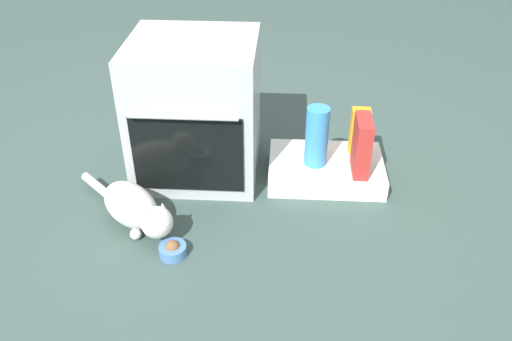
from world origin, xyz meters
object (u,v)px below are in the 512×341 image
cat (135,208)px  pantry_cabinet (326,169)px  oven (196,109)px  food_bowl (173,250)px  cereal_box (362,146)px  water_bottle (317,137)px  juice_carton (359,131)px

cat → pantry_cabinet: bearing=68.7°
oven → cat: bearing=-113.1°
food_bowl → oven: bearing=88.7°
oven → cereal_box: (0.79, -0.13, -0.10)m
cat → cereal_box: 1.07m
pantry_cabinet → cereal_box: bearing=-29.0°
water_bottle → juice_carton: bearing=28.8°
cat → water_bottle: bearing=68.8°
oven → pantry_cabinet: (0.64, -0.05, -0.29)m
water_bottle → juice_carton: (0.22, 0.12, -0.03)m
water_bottle → cereal_box: bearing=-14.9°
water_bottle → cereal_box: (0.21, -0.06, -0.01)m
water_bottle → cereal_box: water_bottle is taller
oven → juice_carton: bearing=3.2°
food_bowl → water_bottle: 0.86m
food_bowl → cat: 0.27m
pantry_cabinet → food_bowl: (-0.66, -0.61, -0.02)m
pantry_cabinet → cereal_box: size_ratio=2.01×
oven → food_bowl: 0.72m
cat → water_bottle: (0.79, 0.41, 0.15)m
food_bowl → cat: cat is taller
oven → pantry_cabinet: oven is taller
juice_carton → water_bottle: bearing=-151.2°
oven → food_bowl: oven is taller
pantry_cabinet → water_bottle: 0.21m
cat → water_bottle: 0.90m
oven → pantry_cabinet: size_ratio=1.21×
oven → pantry_cabinet: bearing=-4.0°
food_bowl → cereal_box: cereal_box is taller
cat → juice_carton: (1.01, 0.53, 0.12)m
pantry_cabinet → cat: (-0.85, -0.44, 0.06)m
juice_carton → pantry_cabinet: bearing=-150.1°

